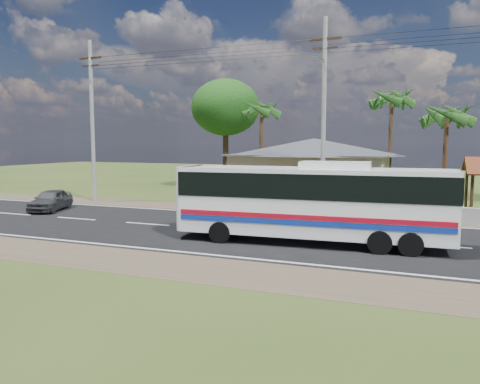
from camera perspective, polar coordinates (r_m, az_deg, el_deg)
The scene contains 12 objects.
ground at distance 21.99m, azimuth -1.29°, elevation -4.72°, with size 120.00×120.00×0.00m, color #2D4117.
road at distance 21.99m, azimuth -1.29°, elevation -4.70°, with size 120.00×16.00×0.03m.
house at distance 33.75m, azimuth 8.96°, elevation 3.50°, with size 12.40×10.00×5.00m.
utility_poles at distance 27.04m, azimuth 9.46°, elevation 9.49°, with size 32.80×2.22×11.00m.
palm_near at distance 30.94m, azimuth 23.91°, elevation 8.51°, with size 2.80×2.80×6.70m.
palm_mid at distance 35.60m, azimuth 18.01°, elevation 10.69°, with size 2.80×2.80×8.20m.
palm_far at distance 38.07m, azimuth 2.62°, elevation 9.93°, with size 2.80×2.80×7.70m.
tree_behind_house at distance 41.41m, azimuth -1.78°, elevation 10.23°, with size 6.00×6.00×9.61m.
coach_bus at distance 19.07m, azimuth 8.80°, elevation -0.61°, with size 10.95×2.98×3.36m.
motorcycle at distance 28.74m, azimuth 7.43°, elevation -1.19°, with size 0.67×1.92×1.01m, color black.
person at distance 25.81m, azimuth 21.61°, elevation -1.87°, with size 0.54×0.36×1.48m, color navy.
small_car at distance 30.44m, azimuth -22.09°, elevation -0.91°, with size 1.54×3.82×1.30m, color #303032.
Camera 1 is at (8.45, -19.88, 4.12)m, focal length 35.00 mm.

